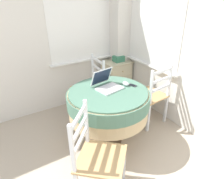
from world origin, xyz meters
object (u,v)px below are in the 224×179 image
Objects in this scene: corner_cabinet at (116,79)px; storage_box at (119,59)px; dining_chair_near_right_window at (151,96)px; round_dining_table at (108,102)px; dining_chair_near_back_window at (90,88)px; laptop at (107,84)px; dining_chair_camera_near at (97,157)px; cell_phone at (133,85)px; computer_mouse at (126,84)px.

corner_cabinet is 3.88× the size of storage_box.
dining_chair_near_right_window is 1.34× the size of corner_cabinet.
round_dining_table is 1.44× the size of corner_cabinet.
laptop is at bearing -98.49° from dining_chair_near_back_window.
storage_box is at bearing 85.66° from dining_chair_near_right_window.
laptop reaches higher than dining_chair_camera_near.
laptop is (0.03, 0.09, 0.21)m from round_dining_table.
corner_cabinet is (0.82, 1.04, -0.25)m from round_dining_table.
laptop is at bearing 69.43° from round_dining_table.
cell_phone is at bearing 33.24° from dining_chair_camera_near.
dining_chair_near_right_window reaches higher than corner_cabinet.
computer_mouse reaches higher than cell_phone.
laptop is 0.77m from dining_chair_near_back_window.
round_dining_table is 0.78m from dining_chair_camera_near.
dining_chair_camera_near is 2.11m from storage_box.
dining_chair_camera_near is at bearing -146.76° from cell_phone.
round_dining_table is 8.78× the size of cell_phone.
laptop is 0.25m from computer_mouse.
computer_mouse is 1.03m from dining_chair_camera_near.
dining_chair_near_back_window is at bearing 64.97° from dining_chair_camera_near.
cell_phone is 1.05m from dining_chair_camera_near.
corner_cabinet is (0.69, 0.27, -0.11)m from dining_chair_near_back_window.
computer_mouse is (0.27, 0.02, 0.18)m from round_dining_table.
dining_chair_camera_near is 1.34× the size of corner_cabinet.
computer_mouse is at bearing -118.26° from corner_cabinet.
dining_chair_near_back_window is 1.00× the size of dining_chair_camera_near.
cell_phone is 0.16× the size of corner_cabinet.
laptop is 0.82m from dining_chair_near_right_window.
dining_chair_near_right_window is at bearing -92.79° from corner_cabinet.
round_dining_table is 2.85× the size of laptop.
dining_chair_near_back_window is 5.21× the size of storage_box.
laptop reaches higher than computer_mouse.
storage_box reaches higher than round_dining_table.
corner_cabinet is at bearing 50.29° from laptop.
dining_chair_near_right_window reaches higher than cell_phone.
cell_phone is 0.64× the size of storage_box.
dining_chair_near_right_window reaches higher than storage_box.
storage_box is at bearing 50.16° from round_dining_table.
storage_box is (0.57, 1.00, -0.03)m from computer_mouse.
storage_box is at bearing 19.24° from dining_chair_near_back_window.
computer_mouse is (0.24, -0.07, -0.02)m from laptop.
round_dining_table is at bearing 174.15° from cell_phone.
cell_phone is at bearing -115.55° from storage_box.
laptop is 0.93m from dining_chair_camera_near.
dining_chair_near_back_window is at bearing 81.51° from laptop.
dining_chair_camera_near is 5.21× the size of storage_box.
round_dining_table is at bearing -177.18° from dining_chair_near_right_window.
dining_chair_camera_near is (-0.53, -0.68, -0.35)m from laptop.
computer_mouse is at bearing -177.70° from dining_chair_near_right_window.
computer_mouse is at bearing -16.79° from laptop.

